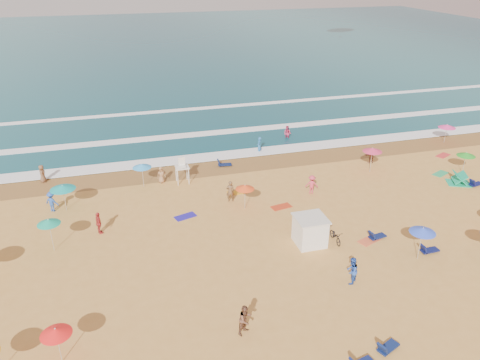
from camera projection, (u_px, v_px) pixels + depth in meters
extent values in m
plane|color=gold|center=(275.00, 229.00, 35.58)|extent=(220.00, 220.00, 0.00)
cube|color=#0C4756|center=(155.00, 46.00, 108.58)|extent=(220.00, 140.00, 0.18)
plane|color=olive|center=(233.00, 165.00, 46.44)|extent=(220.00, 220.00, 0.00)
cube|color=white|center=(227.00, 155.00, 48.58)|extent=(200.00, 2.20, 0.05)
cube|color=white|center=(213.00, 133.00, 54.66)|extent=(200.00, 1.60, 0.05)
cube|color=white|center=(197.00, 109.00, 63.35)|extent=(200.00, 1.20, 0.05)
cube|color=white|center=(310.00, 231.00, 33.37)|extent=(2.00, 2.00, 2.00)
cube|color=silver|center=(311.00, 218.00, 32.91)|extent=(2.20, 2.20, 0.12)
imported|color=black|center=(335.00, 236.00, 33.80)|extent=(0.69, 1.80, 0.93)
cone|color=#FA3791|center=(447.00, 126.00, 51.26)|extent=(1.84, 1.84, 0.35)
cone|color=#14A681|center=(48.00, 222.00, 31.95)|extent=(1.57, 1.57, 0.35)
cone|color=#E5335E|center=(373.00, 150.00, 44.00)|extent=(1.83, 1.83, 0.35)
cone|color=#FF1D1A|center=(56.00, 331.00, 23.05)|extent=(1.57, 1.57, 0.35)
cone|color=#FF4E1A|center=(245.00, 187.00, 37.62)|extent=(1.54, 1.54, 0.35)
cone|color=#36A5F4|center=(142.00, 166.00, 41.19)|extent=(1.66, 1.66, 0.35)
cone|color=#13A19E|center=(63.00, 187.00, 37.29)|extent=(2.02, 2.02, 0.35)
cone|color=blue|center=(423.00, 230.00, 31.07)|extent=(1.74, 1.74, 0.35)
cone|color=green|center=(466.00, 154.00, 43.92)|extent=(1.70, 1.70, 0.35)
cube|color=navy|center=(388.00, 347.00, 24.56)|extent=(1.42, 1.02, 0.34)
cube|color=#0F1B4D|center=(378.00, 236.00, 34.30)|extent=(1.38, 0.78, 0.34)
cube|color=#0F164D|center=(430.00, 250.00, 32.68)|extent=(1.32, 0.61, 0.34)
cube|color=#0F144F|center=(476.00, 184.00, 42.20)|extent=(1.38, 0.79, 0.34)
cube|color=#0E1B46|center=(225.00, 165.00, 46.16)|extent=(1.36, 0.71, 0.34)
cube|color=#241AA3|center=(185.00, 216.00, 37.24)|extent=(1.88, 1.33, 0.03)
cube|color=orange|center=(237.00, 192.00, 41.05)|extent=(1.75, 0.96, 0.03)
cube|color=#E76036|center=(369.00, 240.00, 34.10)|extent=(1.89, 1.39, 0.03)
cube|color=red|center=(281.00, 207.00, 38.69)|extent=(1.83, 1.15, 0.03)
cube|color=#29A564|center=(441.00, 174.00, 44.59)|extent=(1.90, 1.49, 0.03)
cube|color=red|center=(443.00, 155.00, 48.69)|extent=(1.90, 1.49, 0.03)
imported|color=#CA325B|center=(287.00, 134.00, 52.88)|extent=(1.07, 1.09, 1.77)
imported|color=#B72F2D|center=(99.00, 223.00, 34.64)|extent=(0.68, 1.11, 1.76)
imported|color=brown|center=(42.00, 174.00, 42.61)|extent=(0.59, 0.86, 1.68)
imported|color=#9B5D47|center=(371.00, 156.00, 46.67)|extent=(1.44, 0.55, 1.52)
imported|color=#DB3650|center=(312.00, 184.00, 40.60)|extent=(1.25, 0.99, 1.69)
imported|color=brown|center=(245.00, 320.00, 25.40)|extent=(1.11, 1.05, 1.80)
imported|color=brown|center=(230.00, 191.00, 39.21)|extent=(0.74, 0.54, 1.88)
imported|color=#256DAF|center=(259.00, 146.00, 49.33)|extent=(0.67, 0.81, 1.89)
imported|color=blue|center=(352.00, 271.00, 29.30)|extent=(1.14, 1.12, 1.85)
imported|color=#A3744B|center=(161.00, 175.00, 42.53)|extent=(0.83, 0.60, 1.57)
imported|color=#2651B2|center=(52.00, 202.00, 37.71)|extent=(1.29, 1.12, 1.73)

